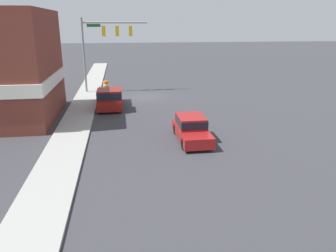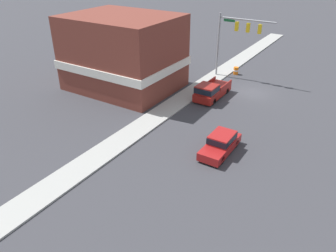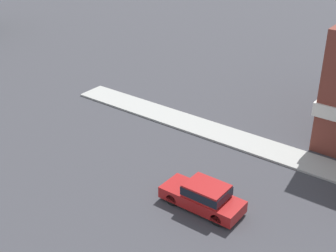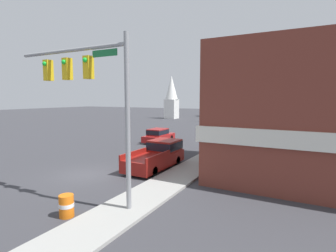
{
  "view_description": "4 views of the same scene",
  "coord_description": "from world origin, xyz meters",
  "views": [
    {
      "loc": [
        2.28,
        32.97,
        7.24
      ],
      "look_at": [
        -0.19,
        16.29,
        1.95
      ],
      "focal_mm": 35.0,
      "sensor_mm": 36.0,
      "label": 1
    },
    {
      "loc": [
        -10.59,
        34.57,
        14.59
      ],
      "look_at": [
        0.91,
        16.45,
        2.9
      ],
      "focal_mm": 35.0,
      "sensor_mm": 36.0,
      "label": 2
    },
    {
      "loc": [
        -19.96,
        2.39,
        15.86
      ],
      "look_at": [
        0.78,
        17.96,
        2.43
      ],
      "focal_mm": 50.0,
      "sensor_mm": 36.0,
      "label": 3
    },
    {
      "loc": [
        12.8,
        -12.27,
        5.09
      ],
      "look_at": [
        -1.26,
        13.98,
        1.85
      ],
      "focal_mm": 28.0,
      "sensor_mm": 36.0,
      "label": 4
    }
  ],
  "objects": [
    {
      "name": "pickup_truck_parked",
      "position": [
        3.24,
        4.1,
        0.92
      ],
      "size": [
        2.13,
        5.5,
        1.87
      ],
      "color": "black",
      "rests_on": "ground"
    },
    {
      "name": "construction_barrel",
      "position": [
        3.9,
        -4.85,
        0.49
      ],
      "size": [
        0.63,
        0.63,
        0.96
      ],
      "color": "orange",
      "rests_on": "ground"
    },
    {
      "name": "car_lead",
      "position": [
        -2.15,
        13.32,
        0.81
      ],
      "size": [
        1.82,
        4.65,
        1.56
      ],
      "color": "black",
      "rests_on": "ground"
    },
    {
      "name": "near_signal_assembly",
      "position": [
        3.7,
        -3.14,
        5.75
      ],
      "size": [
        6.88,
        0.49,
        7.84
      ],
      "color": "gray",
      "rests_on": "ground"
    },
    {
      "name": "ground_plane",
      "position": [
        0.0,
        0.0,
        0.0
      ],
      "size": [
        200.0,
        200.0,
        0.0
      ],
      "primitive_type": "plane",
      "color": "#38383D"
    },
    {
      "name": "sidewalk_curb",
      "position": [
        5.7,
        0.0,
        0.07
      ],
      "size": [
        2.4,
        60.0,
        0.14
      ],
      "color": "#9E9E99",
      "rests_on": "ground"
    }
  ]
}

